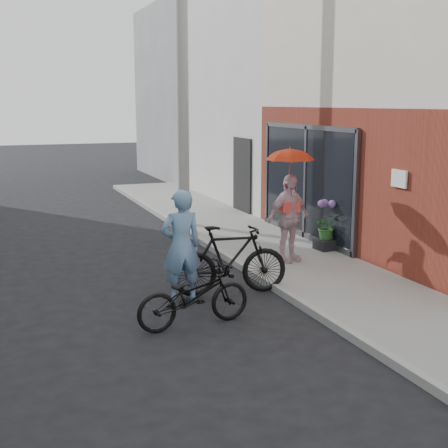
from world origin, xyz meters
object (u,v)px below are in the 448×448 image
bike_right (230,260)px  officer (181,246)px  utility_pole (182,86)px  bike_left (194,296)px  kimono_woman (289,218)px  planter (326,244)px

bike_right → officer: bearing=100.5°
utility_pole → officer: 6.35m
bike_left → kimono_woman: bearing=-54.4°
utility_pole → planter: bearing=-62.8°
bike_left → bike_right: 1.58m
utility_pole → kimono_woman: bearing=-80.3°
bike_right → kimono_woman: bearing=-46.6°
officer → kimono_woman: bearing=-153.2°
officer → bike_right: size_ratio=0.93×
utility_pole → bike_right: utility_pole is taller
bike_left → bike_right: size_ratio=0.88×
bike_left → bike_right: (1.02, 1.21, 0.14)m
utility_pole → officer: size_ratio=3.92×
utility_pole → bike_left: (-1.96, -6.69, -3.06)m
bike_right → kimono_woman: size_ratio=1.15×
utility_pole → officer: utility_pole is taller
kimono_woman → planter: 1.50m
kimono_woman → planter: bearing=10.6°
planter → bike_left: bearing=-142.3°
utility_pole → bike_right: bearing=-99.7°
officer → planter: bearing=-153.2°
bike_left → utility_pole: bearing=-22.5°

